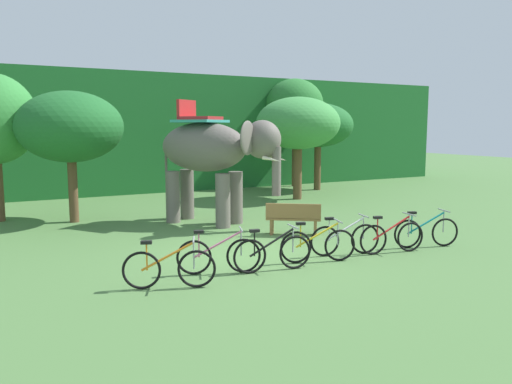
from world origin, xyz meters
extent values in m
plane|color=#4C753D|center=(0.00, 0.00, 0.00)|extent=(80.00, 80.00, 0.00)
cube|color=#1E6028|center=(0.00, 14.65, 2.69)|extent=(36.00, 6.00, 5.37)
cylinder|color=brown|center=(-3.03, 6.09, 0.99)|extent=(0.28, 0.28, 1.98)
ellipsoid|color=#1E6028|center=(-3.03, 6.09, 2.96)|extent=(3.20, 3.20, 2.18)
cylinder|color=brown|center=(5.89, 7.10, 1.08)|extent=(0.36, 0.36, 2.16)
ellipsoid|color=#3D8E42|center=(5.89, 7.10, 3.11)|extent=(3.42, 3.42, 2.12)
cylinder|color=brown|center=(8.26, 11.12, 1.45)|extent=(0.21, 0.21, 2.91)
ellipsoid|color=#28702D|center=(8.26, 11.12, 4.06)|extent=(2.86, 2.86, 2.55)
cylinder|color=brown|center=(8.42, 9.29, 1.06)|extent=(0.32, 0.32, 2.13)
ellipsoid|color=#1E6028|center=(8.42, 9.29, 3.05)|extent=(3.27, 3.27, 2.05)
ellipsoid|color=#665E56|center=(0.52, 4.07, 2.35)|extent=(2.81, 3.18, 1.50)
cylinder|color=#665E56|center=(1.35, 3.56, 0.80)|extent=(0.44, 0.44, 1.60)
cylinder|color=#665E56|center=(0.72, 3.11, 0.80)|extent=(0.44, 0.44, 1.60)
cylinder|color=#665E56|center=(0.32, 5.03, 0.80)|extent=(0.44, 0.44, 1.60)
cylinder|color=#665E56|center=(-0.31, 4.58, 0.80)|extent=(0.44, 0.44, 1.60)
ellipsoid|color=#665E56|center=(1.67, 2.44, 2.60)|extent=(1.45, 1.48, 1.10)
ellipsoid|color=#665E56|center=(2.09, 2.92, 2.65)|extent=(0.78, 0.61, 0.96)
ellipsoid|color=#665E56|center=(1.08, 2.20, 2.65)|extent=(0.78, 0.61, 0.96)
cylinder|color=#665E56|center=(1.93, 2.07, 1.70)|extent=(0.26, 0.26, 1.40)
cone|color=beige|center=(2.08, 2.24, 2.05)|extent=(0.42, 0.53, 0.21)
cone|color=beige|center=(1.72, 1.98, 2.05)|extent=(0.42, 0.53, 0.21)
cube|color=teal|center=(0.46, 4.15, 3.13)|extent=(1.84, 1.83, 0.08)
cube|color=#B22323|center=(0.46, 4.15, 3.22)|extent=(1.37, 1.42, 0.10)
cube|color=#B22323|center=(0.18, 4.56, 3.50)|extent=(0.79, 0.60, 0.56)
cylinder|color=#665E56|center=(-0.30, 5.23, 1.90)|extent=(0.08, 0.08, 0.90)
torus|color=black|center=(-2.95, -1.42, 0.36)|extent=(0.68, 0.31, 0.71)
torus|color=black|center=(-2.03, -1.80, 0.36)|extent=(0.68, 0.31, 0.71)
cylinder|color=orange|center=(-2.51, -1.60, 0.60)|extent=(0.92, 0.41, 0.54)
cylinder|color=orange|center=(-2.86, -1.46, 0.61)|extent=(0.03, 0.03, 0.52)
cube|color=black|center=(-2.86, -1.46, 0.88)|extent=(0.22, 0.17, 0.06)
cylinder|color=#9E9EA3|center=(-2.07, -1.78, 0.64)|extent=(0.03, 0.03, 0.55)
cylinder|color=#9E9EA3|center=(-2.07, -1.78, 0.91)|extent=(0.23, 0.49, 0.03)
torus|color=black|center=(-1.77, -1.00, 0.36)|extent=(0.68, 0.29, 0.71)
torus|color=black|center=(-0.83, -1.34, 0.36)|extent=(0.68, 0.29, 0.71)
cylinder|color=pink|center=(-1.33, -1.17, 0.60)|extent=(0.93, 0.37, 0.54)
cylinder|color=pink|center=(-1.68, -1.04, 0.61)|extent=(0.03, 0.03, 0.52)
cube|color=black|center=(-1.68, -1.04, 0.88)|extent=(0.22, 0.16, 0.06)
cylinder|color=#9E9EA3|center=(-0.88, -1.33, 0.64)|extent=(0.03, 0.03, 0.55)
cylinder|color=#9E9EA3|center=(-0.88, -1.33, 0.91)|extent=(0.21, 0.50, 0.03)
torus|color=black|center=(-0.75, -1.47, 0.36)|extent=(0.71, 0.15, 0.71)
torus|color=black|center=(0.24, -1.60, 0.36)|extent=(0.71, 0.15, 0.71)
cylinder|color=black|center=(-0.28, -1.53, 0.60)|extent=(0.97, 0.18, 0.54)
cylinder|color=black|center=(-0.65, -1.48, 0.61)|extent=(0.03, 0.03, 0.52)
cube|color=black|center=(-0.65, -1.48, 0.88)|extent=(0.21, 0.13, 0.06)
cylinder|color=#9E9EA3|center=(0.19, -1.60, 0.64)|extent=(0.03, 0.03, 0.55)
cylinder|color=#9E9EA3|center=(0.19, -1.60, 0.91)|extent=(0.10, 0.52, 0.03)
torus|color=black|center=(0.50, -1.24, 0.36)|extent=(0.69, 0.26, 0.71)
torus|color=black|center=(1.45, -1.54, 0.36)|extent=(0.69, 0.26, 0.71)
cylinder|color=yellow|center=(0.95, -1.38, 0.60)|extent=(0.94, 0.33, 0.54)
cylinder|color=yellow|center=(0.59, -1.27, 0.61)|extent=(0.03, 0.03, 0.52)
cube|color=black|center=(0.59, -1.27, 0.88)|extent=(0.22, 0.16, 0.06)
cylinder|color=#9E9EA3|center=(1.40, -1.52, 0.64)|extent=(0.03, 0.03, 0.55)
cylinder|color=#9E9EA3|center=(1.40, -1.52, 0.91)|extent=(0.19, 0.51, 0.03)
torus|color=black|center=(1.40, -1.05, 0.36)|extent=(0.70, 0.22, 0.71)
torus|color=black|center=(2.37, -1.30, 0.36)|extent=(0.70, 0.22, 0.71)
cylinder|color=silver|center=(1.86, -1.17, 0.60)|extent=(0.95, 0.28, 0.54)
cylinder|color=silver|center=(1.49, -1.08, 0.61)|extent=(0.03, 0.03, 0.52)
cube|color=black|center=(1.49, -1.08, 0.88)|extent=(0.22, 0.15, 0.06)
cylinder|color=#9E9EA3|center=(2.32, -1.28, 0.64)|extent=(0.03, 0.03, 0.55)
cylinder|color=#9E9EA3|center=(2.32, -1.28, 0.91)|extent=(0.16, 0.51, 0.03)
torus|color=black|center=(2.47, -1.47, 0.36)|extent=(0.71, 0.17, 0.71)
torus|color=black|center=(3.46, -1.64, 0.36)|extent=(0.71, 0.17, 0.71)
cylinder|color=red|center=(2.94, -1.55, 0.60)|extent=(0.96, 0.21, 0.54)
cylinder|color=red|center=(2.57, -1.48, 0.61)|extent=(0.03, 0.03, 0.52)
cube|color=black|center=(2.57, -1.48, 0.88)|extent=(0.21, 0.13, 0.06)
cylinder|color=#9E9EA3|center=(3.41, -1.63, 0.64)|extent=(0.03, 0.03, 0.55)
cylinder|color=#9E9EA3|center=(3.41, -1.63, 0.91)|extent=(0.12, 0.52, 0.03)
torus|color=black|center=(3.66, -1.35, 0.36)|extent=(0.69, 0.26, 0.71)
torus|color=black|center=(4.61, -1.65, 0.36)|extent=(0.69, 0.26, 0.71)
cylinder|color=teal|center=(4.11, -1.49, 0.60)|extent=(0.94, 0.33, 0.54)
cylinder|color=teal|center=(3.75, -1.38, 0.61)|extent=(0.03, 0.03, 0.52)
cube|color=black|center=(3.75, -1.38, 0.88)|extent=(0.22, 0.16, 0.06)
cylinder|color=#9E9EA3|center=(4.56, -1.64, 0.64)|extent=(0.03, 0.03, 0.55)
cylinder|color=#9E9EA3|center=(4.56, -1.64, 0.91)|extent=(0.19, 0.51, 0.03)
cube|color=brown|center=(2.03, 1.29, 0.45)|extent=(1.45, 1.20, 0.06)
cube|color=brown|center=(1.92, 1.14, 0.69)|extent=(1.25, 0.92, 0.40)
cube|color=brown|center=(1.54, 1.64, 0.23)|extent=(0.27, 0.34, 0.45)
cube|color=brown|center=(2.52, 0.94, 0.23)|extent=(0.27, 0.34, 0.45)
camera|label=1|loc=(-5.29, -10.24, 2.94)|focal=35.24mm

